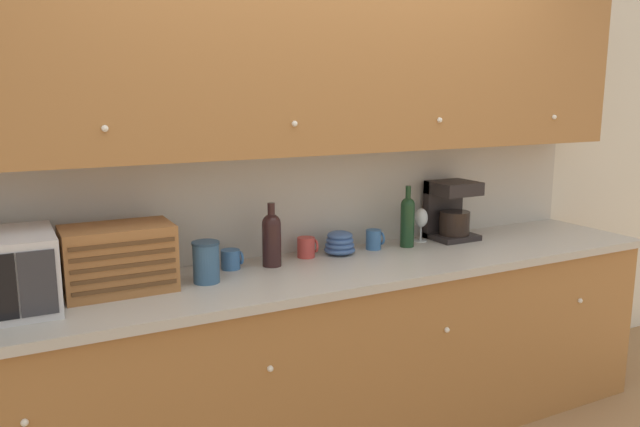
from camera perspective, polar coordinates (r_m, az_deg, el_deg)
ground_plane at (r=3.56m, az=-1.77°, el=-17.92°), size 24.00×24.00×0.00m
wall_back at (r=3.17m, az=-2.14°, el=3.35°), size 5.98×0.06×2.60m
counter_unit at (r=3.10m, az=0.85°, el=-13.01°), size 3.60×0.67×0.92m
backsplash_panel at (r=3.16m, az=-1.84°, el=1.14°), size 3.58×0.01×0.52m
upper_cabinets at (r=3.05m, az=2.30°, el=13.33°), size 3.58×0.35×0.81m
bread_box at (r=2.68m, az=-17.95°, el=-3.93°), size 0.44×0.26×0.27m
storage_canister at (r=2.72m, az=-10.37°, el=-4.38°), size 0.12×0.12×0.18m
mug at (r=2.91m, az=-8.13°, el=-4.16°), size 0.10×0.09×0.09m
second_wine_bottle at (r=2.92m, az=-4.45°, el=-2.18°), size 0.09×0.09×0.30m
mug_patterned_third at (r=3.09m, az=-1.23°, el=-3.10°), size 0.10×0.09×0.10m
bowl_stack_on_counter at (r=3.14m, az=1.82°, el=-2.74°), size 0.16×0.16×0.12m
mug_blue_second at (r=3.26m, az=4.97°, el=-2.37°), size 0.09×0.08×0.10m
wine_bottle at (r=3.31m, az=8.00°, el=-0.55°), size 0.07×0.07×0.33m
wine_glass at (r=3.44m, az=9.23°, el=-0.51°), size 0.07×0.07×0.18m
coffee_maker at (r=3.54m, az=11.83°, el=0.33°), size 0.24×0.22×0.32m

